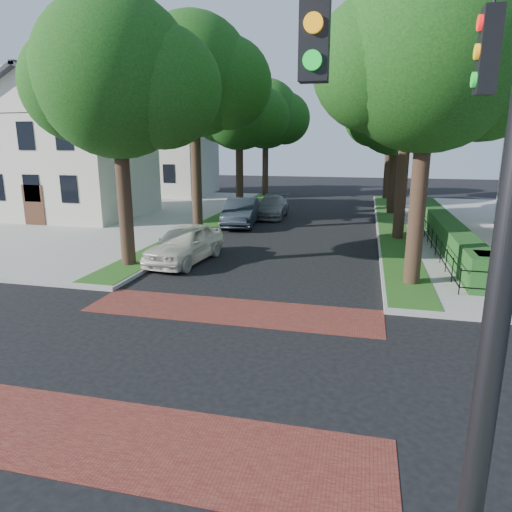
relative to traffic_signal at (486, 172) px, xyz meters
The scene contains 22 objects.
ground 8.09m from the traffic_signal, 137.91° to the left, with size 120.00×120.00×0.00m, color black.
sidewalk_nw 34.12m from the traffic_signal, 136.17° to the left, with size 30.00×30.00×0.15m, color gray.
crosswalk_far 10.20m from the traffic_signal, 122.69° to the left, with size 9.00×2.20×0.01m, color maroon.
crosswalk_near 6.89m from the traffic_signal, 166.05° to the left, with size 9.00×2.20×0.01m, color maroon.
grass_strip_ne 23.95m from the traffic_signal, 88.75° to the left, with size 1.60×29.80×0.02m, color #224A15.
grass_strip_nw 26.06m from the traffic_signal, 113.63° to the left, with size 1.60×29.80×0.02m, color #224A15.
tree_right_near 12.03m from the traffic_signal, 86.47° to the left, with size 7.75×6.67×10.66m.
tree_right_mid 19.95m from the traffic_signal, 87.89° to the left, with size 8.25×7.09×11.22m.
tree_right_far 28.73m from the traffic_signal, 88.57° to the left, with size 7.25×6.23×9.74m.
tree_right_back 37.74m from the traffic_signal, 88.91° to the left, with size 7.50×6.45×10.20m.
tree_left_near 15.74m from the traffic_signal, 131.45° to the left, with size 7.50×6.45×10.20m.
tree_left_mid 22.48m from the traffic_signal, 117.60° to the left, with size 8.00×6.88×11.48m.
tree_left_far 30.52m from the traffic_signal, 109.77° to the left, with size 7.00×6.02×9.86m.
tree_left_back 39.12m from the traffic_signal, 105.27° to the left, with size 7.75×6.66×10.44m.
hedge_main_road 20.01m from the traffic_signal, 81.75° to the left, with size 1.00×18.00×1.20m, color #1D4317.
fence_main_road 19.95m from the traffic_signal, 84.08° to the left, with size 0.06×18.00×0.90m, color black, non-canonical shape.
house_left_near 30.29m from the traffic_signal, 132.28° to the left, with size 10.00×9.00×10.14m.
house_left_far 41.72m from the traffic_signal, 119.24° to the left, with size 10.00×9.00×10.14m.
traffic_signal is the anchor object (origin of this frame).
parked_car_front 15.85m from the traffic_signal, 123.53° to the left, with size 1.90×4.72×1.61m, color silver.
parked_car_middle 23.76m from the traffic_signal, 111.22° to the left, with size 1.76×5.05×1.67m, color #202831.
parked_car_rear 26.79m from the traffic_signal, 106.05° to the left, with size 1.97×4.84×1.40m, color gray.
Camera 1 is at (3.76, -9.31, 4.98)m, focal length 32.00 mm.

